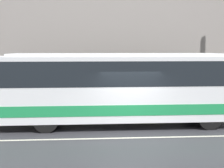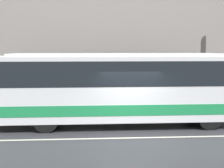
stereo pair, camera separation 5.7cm
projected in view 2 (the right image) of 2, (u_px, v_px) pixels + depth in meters
name	position (u px, v px, depth m)	size (l,w,h in m)	color
ground_plane	(133.00, 138.00, 12.01)	(60.00, 60.00, 0.00)	#333338
sidewalk	(120.00, 109.00, 17.23)	(60.00, 2.54, 0.17)	gray
building_facade	(118.00, 29.00, 18.12)	(60.00, 0.35, 9.53)	gray
lane_stripe	(133.00, 138.00, 12.01)	(54.00, 0.14, 0.01)	beige
transit_bus	(118.00, 85.00, 13.89)	(10.90, 2.51, 3.22)	white
pedestrian_waiting	(126.00, 96.00, 16.85)	(0.36, 0.36, 1.52)	#333338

